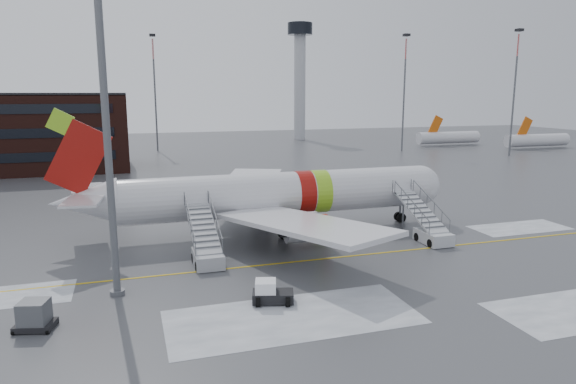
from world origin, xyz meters
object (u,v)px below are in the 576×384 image
object	(u,v)px
airstair_fwd	(429,229)
airliner	(271,195)
pushback_tug	(270,293)
light_mast_near	(102,56)
uld_container	(34,316)
airstair_aft	(206,248)

from	to	relation	value
airstair_fwd	airliner	bearing A→B (deg)	151.29
pushback_tug	light_mast_near	size ratio (longest dim) A/B	0.10
pushback_tug	light_mast_near	world-z (taller)	light_mast_near
airstair_fwd	light_mast_near	xyz separation A→B (m)	(-24.91, -4.50, 13.29)
airliner	pushback_tug	distance (m)	15.93
airliner	uld_container	distance (m)	22.69
airstair_aft	light_mast_near	xyz separation A→B (m)	(-6.19, -4.50, 13.29)
uld_container	light_mast_near	xyz separation A→B (m)	(4.08, 3.69, 13.62)
airliner	uld_container	xyz separation A→B (m)	(-17.05, -14.72, -2.68)
uld_container	airstair_fwd	bearing A→B (deg)	15.77
airstair_fwd	pushback_tug	world-z (taller)	airstair_fwd
pushback_tug	airstair_fwd	bearing A→B (deg)	27.82
airstair_fwd	light_mast_near	bearing A→B (deg)	-169.77
uld_container	light_mast_near	bearing A→B (deg)	42.14
airliner	pushback_tug	size ratio (longest dim) A/B	13.03
airliner	airstair_aft	xyz separation A→B (m)	(-6.79, -6.54, -2.35)
uld_container	light_mast_near	size ratio (longest dim) A/B	0.08
airliner	pushback_tug	xyz separation A→B (m)	(-4.27, -15.09, -2.81)
light_mast_near	pushback_tug	bearing A→B (deg)	-24.97
airstair_aft	uld_container	xyz separation A→B (m)	(-10.27, -8.18, -0.33)
pushback_tug	light_mast_near	xyz separation A→B (m)	(-8.71, 4.05, 13.74)
airstair_fwd	light_mast_near	size ratio (longest dim) A/B	0.28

